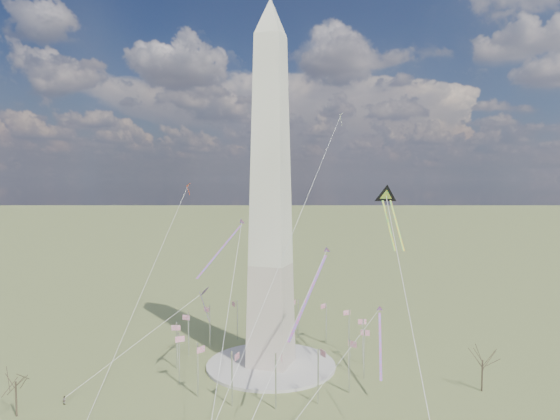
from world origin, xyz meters
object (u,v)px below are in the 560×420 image
(washington_monument, at_px, (271,195))
(kite_delta_black, at_px, (387,199))
(person_west, at_px, (64,400))
(tree_near, at_px, (483,358))

(washington_monument, height_order, kite_delta_black, washington_monument)
(washington_monument, distance_m, person_west, 70.90)
(washington_monument, distance_m, kite_delta_black, 31.52)
(person_west, xyz_separation_m, kite_delta_black, (67.44, 46.71, 45.91))
(washington_monument, relative_size, person_west, 50.52)
(tree_near, relative_size, person_west, 5.91)
(person_west, height_order, kite_delta_black, kite_delta_black)
(washington_monument, bearing_deg, person_west, -134.44)
(tree_near, relative_size, kite_delta_black, 0.60)
(washington_monument, distance_m, tree_near, 67.69)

